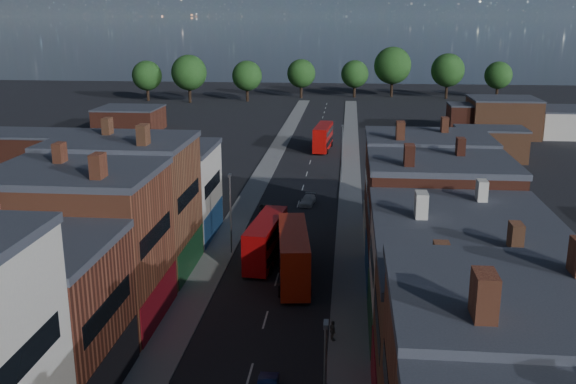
% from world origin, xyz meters
% --- Properties ---
extents(pavement_west, '(3.00, 200.00, 0.12)m').
position_xyz_m(pavement_west, '(-6.50, 50.00, 0.06)').
color(pavement_west, gray).
rests_on(pavement_west, ground).
extents(pavement_east, '(3.00, 200.00, 0.12)m').
position_xyz_m(pavement_east, '(6.50, 50.00, 0.06)').
color(pavement_east, gray).
rests_on(pavement_east, ground).
extents(terrace_east, '(12.00, 80.00, 12.96)m').
position_xyz_m(terrace_east, '(14.00, 0.00, 6.48)').
color(terrace_east, '#602A1B').
rests_on(terrace_east, ground).
extents(lamp_post_1, '(0.25, 0.70, 8.12)m').
position_xyz_m(lamp_post_1, '(5.20, 0.00, 4.70)').
color(lamp_post_1, slate).
rests_on(lamp_post_1, ground).
extents(lamp_post_2, '(0.25, 0.70, 8.12)m').
position_xyz_m(lamp_post_2, '(-5.20, 30.00, 4.70)').
color(lamp_post_2, slate).
rests_on(lamp_post_2, ground).
extents(lamp_post_3, '(0.25, 0.70, 8.12)m').
position_xyz_m(lamp_post_3, '(5.20, 60.00, 4.70)').
color(lamp_post_3, slate).
rests_on(lamp_post_3, ground).
extents(bus_0, '(3.18, 9.92, 4.21)m').
position_xyz_m(bus_0, '(-1.50, 28.20, 2.27)').
color(bus_0, '#BC0A0B').
rests_on(bus_0, ground).
extents(bus_1, '(3.76, 11.03, 4.67)m').
position_xyz_m(bus_1, '(1.50, 23.84, 2.52)').
color(bus_1, red).
rests_on(bus_1, ground).
extents(bus_2, '(3.22, 10.43, 4.44)m').
position_xyz_m(bus_2, '(1.63, 82.07, 2.39)').
color(bus_2, '#B10B07').
rests_on(bus_2, ground).
extents(car_2, '(2.68, 4.77, 1.26)m').
position_xyz_m(car_2, '(-3.17, 42.59, 0.63)').
color(car_2, black).
rests_on(car_2, ground).
extents(car_3, '(2.07, 4.05, 1.12)m').
position_xyz_m(car_3, '(1.20, 47.91, 0.56)').
color(car_3, '#BCBCBC').
rests_on(car_3, ground).
extents(ped_3, '(0.75, 0.99, 1.54)m').
position_xyz_m(ped_3, '(5.30, 13.03, 0.89)').
color(ped_3, '#565149').
rests_on(ped_3, pavement_east).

